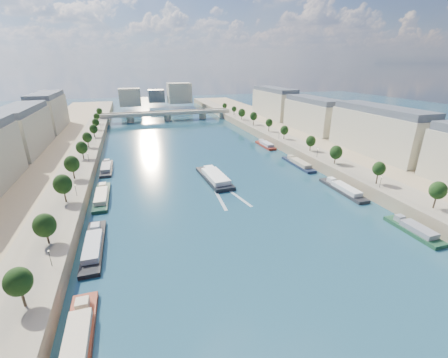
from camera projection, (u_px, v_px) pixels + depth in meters
ground at (205, 168)px, 145.88m from camera, size 700.00×700.00×0.00m
quay_left at (37, 179)px, 124.92m from camera, size 44.00×520.00×5.00m
quay_right at (331, 151)px, 165.04m from camera, size 44.00×520.00×5.00m
pave_left at (75, 170)px, 128.18m from camera, size 14.00×520.00×0.10m
pave_right at (308, 149)px, 159.95m from camera, size 14.00×520.00×0.10m
trees_left at (79, 156)px, 128.56m from camera, size 4.80×268.80×8.26m
trees_right at (296, 135)px, 166.33m from camera, size 4.80×268.80×8.26m
lamps_left at (83, 170)px, 119.55m from camera, size 0.36×200.36×4.28m
lamps_right at (296, 142)px, 162.16m from camera, size 0.36×200.36×4.28m
buildings_left at (3, 142)px, 126.95m from camera, size 16.00×226.00×23.20m
buildings_right at (341, 121)px, 174.32m from camera, size 16.00×226.00×23.20m
skyline at (160, 95)px, 336.88m from camera, size 79.00×42.00×22.00m
bridge at (167, 115)px, 266.01m from camera, size 112.00×12.00×8.15m
tour_barge at (214, 177)px, 130.43m from camera, size 10.15×29.84×3.99m
wake at (226, 195)px, 116.10m from camera, size 10.75×26.02×0.04m
moored_barges_left at (94, 243)px, 83.11m from camera, size 5.00×160.82×3.60m
moored_barges_right at (340, 188)px, 120.49m from camera, size 5.00×163.68×3.60m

